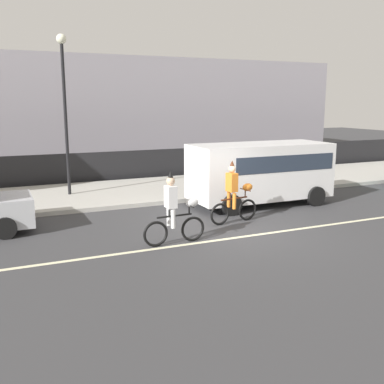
{
  "coord_description": "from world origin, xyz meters",
  "views": [
    {
      "loc": [
        -6.23,
        -10.68,
        3.62
      ],
      "look_at": [
        -0.93,
        1.2,
        1.0
      ],
      "focal_mm": 42.0,
      "sensor_mm": 36.0,
      "label": 1
    }
  ],
  "objects_px": {
    "parked_van_white": "(262,169)",
    "street_lamp_post": "(64,92)",
    "parade_cyclist_zebra": "(175,212)",
    "parade_cyclist_orange": "(235,196)"
  },
  "relations": [
    {
      "from": "parked_van_white",
      "to": "street_lamp_post",
      "type": "bearing_deg",
      "value": 147.53
    },
    {
      "from": "street_lamp_post",
      "to": "parade_cyclist_zebra",
      "type": "bearing_deg",
      "value": -77.13
    },
    {
      "from": "parked_van_white",
      "to": "street_lamp_post",
      "type": "xyz_separation_m",
      "value": [
        -6.11,
        3.89,
        2.71
      ]
    },
    {
      "from": "parade_cyclist_zebra",
      "to": "street_lamp_post",
      "type": "relative_size",
      "value": 0.33
    },
    {
      "from": "parade_cyclist_zebra",
      "to": "street_lamp_post",
      "type": "bearing_deg",
      "value": 102.87
    },
    {
      "from": "parked_van_white",
      "to": "parade_cyclist_zebra",
      "type": "bearing_deg",
      "value": -146.45
    },
    {
      "from": "parade_cyclist_orange",
      "to": "parked_van_white",
      "type": "relative_size",
      "value": 0.38
    },
    {
      "from": "parade_cyclist_orange",
      "to": "street_lamp_post",
      "type": "height_order",
      "value": "street_lamp_post"
    },
    {
      "from": "parade_cyclist_zebra",
      "to": "parked_van_white",
      "type": "height_order",
      "value": "parked_van_white"
    },
    {
      "from": "street_lamp_post",
      "to": "parked_van_white",
      "type": "bearing_deg",
      "value": -32.47
    }
  ]
}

